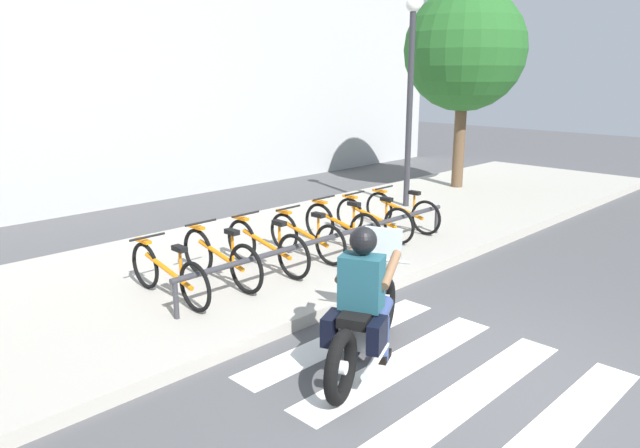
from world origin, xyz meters
The scene contains 19 objects.
ground_plane centered at (0.00, 0.00, 0.00)m, with size 48.00×48.00×0.00m, color #4C4C4F.
sidewalk centered at (0.00, 4.29, 0.07)m, with size 24.00×4.40×0.15m, color #A8A399.
crosswalk_stripe_1 centered at (-0.20, -0.80, 0.00)m, with size 2.80×0.40×0.01m, color white.
crosswalk_stripe_2 centered at (-0.20, 0.00, 0.00)m, with size 2.80×0.40×0.01m, color white.
crosswalk_stripe_3 centered at (-0.20, 0.80, 0.00)m, with size 2.80×0.40×0.01m, color white.
crosswalk_stripe_4 centered at (-0.20, 1.60, 0.00)m, with size 2.80×0.40×0.01m, color white.
motorcycle centered at (-0.47, 1.05, 0.47)m, with size 2.00×1.02×1.26m.
rider centered at (-0.54, 1.02, 0.84)m, with size 0.76×0.70×1.46m.
bicycle_0 centered at (-1.12, 3.61, 0.49)m, with size 0.48×1.70×0.73m.
bicycle_1 centered at (-0.35, 3.61, 0.51)m, with size 0.48×1.67×0.78m.
bicycle_2 centered at (0.42, 3.61, 0.50)m, with size 0.48×1.72×0.76m.
bicycle_3 centered at (1.18, 3.61, 0.49)m, with size 0.48×1.57×0.73m.
bicycle_4 centered at (1.95, 3.61, 0.50)m, with size 0.48×1.60×0.77m.
bicycle_5 centered at (2.72, 3.61, 0.49)m, with size 0.48×1.64×0.73m.
bicycle_6 centered at (3.49, 3.61, 0.48)m, with size 0.48×1.59×0.72m.
bike_rack centered at (1.18, 3.06, 0.57)m, with size 5.21×0.07×0.49m.
street_lamp centered at (5.07, 4.69, 2.55)m, with size 0.28×0.28×4.20m.
tree_near_rack centered at (7.62, 5.09, 3.30)m, with size 2.77×2.77×4.70m.
building_backdrop centered at (0.00, 9.99, 3.31)m, with size 24.00×1.20×6.63m, color #ADADAD.
Camera 1 is at (-4.59, -2.42, 2.85)m, focal length 33.10 mm.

